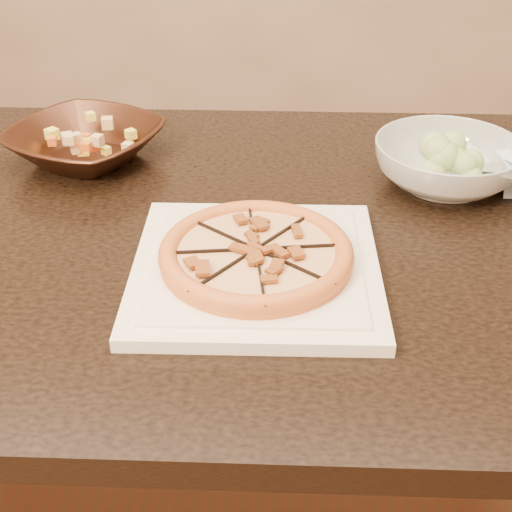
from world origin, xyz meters
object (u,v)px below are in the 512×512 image
object	(u,v)px
dining_table	(189,280)
pizza	(256,254)
plate	(256,268)
bronze_bowl	(85,144)
salad_bowl	(446,164)

from	to	relation	value
dining_table	pizza	world-z (taller)	pizza
plate	bronze_bowl	distance (m)	0.46
dining_table	pizza	distance (m)	0.22
pizza	bronze_bowl	world-z (taller)	bronze_bowl
plate	bronze_bowl	xyz separation A→B (m)	(-0.33, 0.31, 0.02)
dining_table	plate	bearing A→B (deg)	-45.30
dining_table	bronze_bowl	size ratio (longest dim) A/B	5.94
salad_bowl	plate	bearing A→B (deg)	-132.62
dining_table	plate	xyz separation A→B (m)	(0.12, -0.12, 0.11)
plate	salad_bowl	bearing A→B (deg)	47.38
pizza	dining_table	bearing A→B (deg)	134.69
pizza	bronze_bowl	distance (m)	0.46
bronze_bowl	salad_bowl	xyz separation A→B (m)	(0.60, -0.02, 0.01)
pizza	salad_bowl	bearing A→B (deg)	47.38
plate	salad_bowl	distance (m)	0.40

